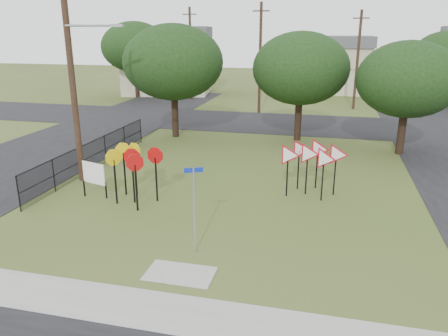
# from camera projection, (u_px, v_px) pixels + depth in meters

# --- Properties ---
(ground) EXTENTS (140.00, 140.00, 0.00)m
(ground) POSITION_uv_depth(u_px,v_px,m) (203.00, 238.00, 14.98)
(ground) COLOR #39491B
(sidewalk) EXTENTS (30.00, 1.60, 0.02)m
(sidewalk) POSITION_uv_depth(u_px,v_px,m) (157.00, 310.00, 11.08)
(sidewalk) COLOR gray
(sidewalk) RESTS_ON ground
(street_left) EXTENTS (8.00, 50.00, 0.02)m
(street_left) POSITION_uv_depth(u_px,v_px,m) (62.00, 146.00, 26.94)
(street_left) COLOR black
(street_left) RESTS_ON ground
(street_far) EXTENTS (60.00, 8.00, 0.02)m
(street_far) POSITION_uv_depth(u_px,v_px,m) (276.00, 123.00, 33.50)
(street_far) COLOR black
(street_far) RESTS_ON ground
(curb_pad) EXTENTS (2.00, 1.20, 0.02)m
(curb_pad) POSITION_uv_depth(u_px,v_px,m) (180.00, 274.00, 12.75)
(curb_pad) COLOR gray
(curb_pad) RESTS_ON ground
(street_name_sign) EXTENTS (0.54, 0.26, 2.84)m
(street_name_sign) POSITION_uv_depth(u_px,v_px,m) (194.00, 204.00, 13.55)
(street_name_sign) COLOR #9CA0A4
(street_name_sign) RESTS_ON ground
(stop_sign_cluster) EXTENTS (2.31, 1.90, 2.33)m
(stop_sign_cluster) POSITION_uv_depth(u_px,v_px,m) (132.00, 161.00, 17.71)
(stop_sign_cluster) COLOR black
(stop_sign_cluster) RESTS_ON ground
(yield_sign_cluster) EXTENTS (2.98, 1.71, 2.33)m
(yield_sign_cluster) POSITION_uv_depth(u_px,v_px,m) (312.00, 156.00, 18.54)
(yield_sign_cluster) COLOR black
(yield_sign_cluster) RESTS_ON ground
(info_board) EXTENTS (1.18, 0.40, 1.53)m
(info_board) POSITION_uv_depth(u_px,v_px,m) (94.00, 174.00, 18.34)
(info_board) COLOR black
(info_board) RESTS_ON ground
(utility_pole_main) EXTENTS (3.55, 0.33, 10.00)m
(utility_pole_main) POSITION_uv_depth(u_px,v_px,m) (72.00, 68.00, 19.20)
(utility_pole_main) COLOR #39261A
(utility_pole_main) RESTS_ON ground
(far_pole_a) EXTENTS (1.40, 0.24, 9.00)m
(far_pole_a) POSITION_uv_depth(u_px,v_px,m) (260.00, 58.00, 36.28)
(far_pole_a) COLOR #39261A
(far_pole_a) RESTS_ON ground
(far_pole_b) EXTENTS (1.40, 0.24, 8.50)m
(far_pole_b) POSITION_uv_depth(u_px,v_px,m) (357.00, 60.00, 38.26)
(far_pole_b) COLOR #39261A
(far_pole_b) RESTS_ON ground
(far_pole_c) EXTENTS (1.40, 0.24, 9.00)m
(far_pole_c) POSITION_uv_depth(u_px,v_px,m) (191.00, 53.00, 43.64)
(far_pole_c) COLOR #39261A
(far_pole_c) RESTS_ON ground
(fence_run) EXTENTS (0.05, 11.55, 1.50)m
(fence_run) POSITION_uv_depth(u_px,v_px,m) (94.00, 154.00, 22.24)
(fence_run) COLOR black
(fence_run) RESTS_ON ground
(house_left) EXTENTS (10.58, 8.88, 7.20)m
(house_left) POSITION_uv_depth(u_px,v_px,m) (168.00, 60.00, 48.53)
(house_left) COLOR #BEB999
(house_left) RESTS_ON ground
(house_mid) EXTENTS (8.40, 8.40, 6.20)m
(house_mid) POSITION_uv_depth(u_px,v_px,m) (333.00, 64.00, 50.19)
(house_mid) COLOR #BEB999
(house_mid) RESTS_ON ground
(tree_near_left) EXTENTS (6.40, 6.40, 7.27)m
(tree_near_left) POSITION_uv_depth(u_px,v_px,m) (173.00, 62.00, 27.83)
(tree_near_left) COLOR black
(tree_near_left) RESTS_ON ground
(tree_near_mid) EXTENTS (6.00, 6.00, 6.80)m
(tree_near_mid) POSITION_uv_depth(u_px,v_px,m) (301.00, 69.00, 27.05)
(tree_near_mid) COLOR black
(tree_near_mid) RESTS_ON ground
(tree_near_right) EXTENTS (5.60, 5.60, 6.33)m
(tree_near_right) POSITION_uv_depth(u_px,v_px,m) (408.00, 80.00, 23.95)
(tree_near_right) COLOR black
(tree_near_right) RESTS_ON ground
(tree_far_left) EXTENTS (6.80, 6.80, 7.73)m
(tree_far_left) POSITION_uv_depth(u_px,v_px,m) (135.00, 47.00, 44.82)
(tree_far_left) COLOR black
(tree_far_left) RESTS_ON ground
(tree_far_right) EXTENTS (6.00, 6.00, 6.80)m
(tree_far_right) POSITION_uv_depth(u_px,v_px,m) (446.00, 56.00, 40.10)
(tree_far_right) COLOR black
(tree_far_right) RESTS_ON ground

